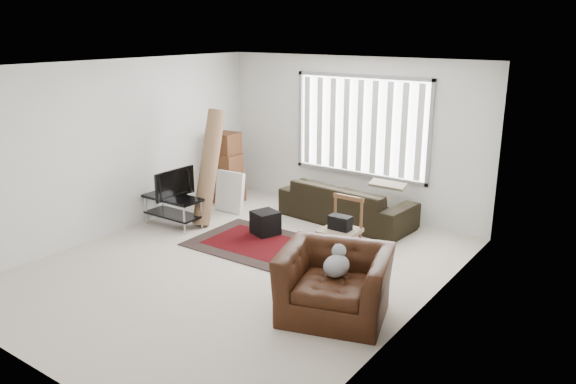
{
  "coord_description": "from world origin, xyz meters",
  "views": [
    {
      "loc": [
        4.67,
        -5.41,
        3.17
      ],
      "look_at": [
        0.5,
        0.42,
        1.05
      ],
      "focal_mm": 35.0,
      "sensor_mm": 36.0,
      "label": 1
    }
  ],
  "objects_px": {
    "tv_stand": "(173,205)",
    "moving_boxes": "(226,170)",
    "sofa": "(347,197)",
    "armchair": "(335,278)",
    "side_chair": "(341,228)"
  },
  "relations": [
    {
      "from": "tv_stand",
      "to": "armchair",
      "type": "distance_m",
      "value": 3.83
    },
    {
      "from": "tv_stand",
      "to": "side_chair",
      "type": "distance_m",
      "value": 3.0
    },
    {
      "from": "armchair",
      "to": "tv_stand",
      "type": "bearing_deg",
      "value": 147.03
    },
    {
      "from": "sofa",
      "to": "armchair",
      "type": "bearing_deg",
      "value": 122.05
    },
    {
      "from": "sofa",
      "to": "armchair",
      "type": "relative_size",
      "value": 1.55
    },
    {
      "from": "moving_boxes",
      "to": "side_chair",
      "type": "distance_m",
      "value": 3.39
    },
    {
      "from": "side_chair",
      "to": "moving_boxes",
      "type": "bearing_deg",
      "value": 158.52
    },
    {
      "from": "moving_boxes",
      "to": "sofa",
      "type": "xyz_separation_m",
      "value": [
        2.39,
        0.32,
        -0.17
      ]
    },
    {
      "from": "armchair",
      "to": "sofa",
      "type": "bearing_deg",
      "value": 99.78
    },
    {
      "from": "sofa",
      "to": "side_chair",
      "type": "distance_m",
      "value": 1.71
    },
    {
      "from": "tv_stand",
      "to": "moving_boxes",
      "type": "distance_m",
      "value": 1.56
    },
    {
      "from": "moving_boxes",
      "to": "sofa",
      "type": "height_order",
      "value": "moving_boxes"
    },
    {
      "from": "moving_boxes",
      "to": "side_chair",
      "type": "height_order",
      "value": "moving_boxes"
    },
    {
      "from": "moving_boxes",
      "to": "side_chair",
      "type": "bearing_deg",
      "value": -20.85
    },
    {
      "from": "tv_stand",
      "to": "sofa",
      "type": "distance_m",
      "value": 2.88
    }
  ]
}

